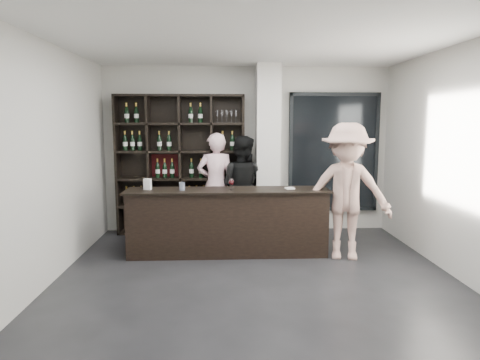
{
  "coord_description": "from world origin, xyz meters",
  "views": [
    {
      "loc": [
        -0.4,
        -4.84,
        1.95
      ],
      "look_at": [
        -0.18,
        1.1,
        1.13
      ],
      "focal_mm": 32.0,
      "sensor_mm": 36.0,
      "label": 1
    }
  ],
  "objects_px": {
    "taster_black": "(242,186)",
    "customer": "(346,192)",
    "tasting_counter": "(228,222)",
    "wine_shelf": "(181,165)",
    "taster_pink": "(216,184)"
  },
  "relations": [
    {
      "from": "taster_black",
      "to": "customer",
      "type": "height_order",
      "value": "customer"
    },
    {
      "from": "tasting_counter",
      "to": "taster_black",
      "type": "bearing_deg",
      "value": 77.0
    },
    {
      "from": "wine_shelf",
      "to": "customer",
      "type": "height_order",
      "value": "wine_shelf"
    },
    {
      "from": "tasting_counter",
      "to": "customer",
      "type": "height_order",
      "value": "customer"
    },
    {
      "from": "taster_pink",
      "to": "wine_shelf",
      "type": "bearing_deg",
      "value": -19.36
    },
    {
      "from": "wine_shelf",
      "to": "taster_black",
      "type": "xyz_separation_m",
      "value": [
        1.05,
        -0.17,
        -0.35
      ]
    },
    {
      "from": "tasting_counter",
      "to": "taster_pink",
      "type": "xyz_separation_m",
      "value": [
        -0.19,
        1.11,
        0.39
      ]
    },
    {
      "from": "wine_shelf",
      "to": "tasting_counter",
      "type": "distance_m",
      "value": 1.67
    },
    {
      "from": "taster_pink",
      "to": "customer",
      "type": "relative_size",
      "value": 0.91
    },
    {
      "from": "wine_shelf",
      "to": "taster_black",
      "type": "relative_size",
      "value": 1.4
    },
    {
      "from": "taster_pink",
      "to": "taster_black",
      "type": "distance_m",
      "value": 0.44
    },
    {
      "from": "tasting_counter",
      "to": "taster_black",
      "type": "relative_size",
      "value": 1.73
    },
    {
      "from": "wine_shelf",
      "to": "customer",
      "type": "bearing_deg",
      "value": -31.46
    },
    {
      "from": "taster_pink",
      "to": "taster_black",
      "type": "xyz_separation_m",
      "value": [
        0.44,
        0.0,
        -0.03
      ]
    },
    {
      "from": "wine_shelf",
      "to": "customer",
      "type": "distance_m",
      "value": 2.91
    }
  ]
}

